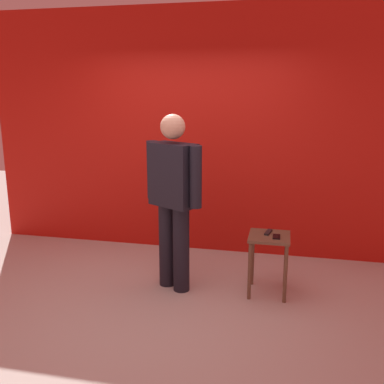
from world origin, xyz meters
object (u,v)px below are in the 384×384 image
at_px(cell_phone, 276,237).
at_px(tv_remote, 268,232).
at_px(side_table, 269,248).
at_px(standing_person, 174,194).

bearing_deg(cell_phone, tv_remote, 127.65).
bearing_deg(side_table, standing_person, -175.90).
relative_size(side_table, cell_phone, 4.29).
distance_m(standing_person, cell_phone, 1.10).
bearing_deg(cell_phone, standing_person, -178.92).
relative_size(standing_person, cell_phone, 12.47).
xyz_separation_m(side_table, cell_phone, (0.07, -0.04, 0.14)).
height_order(cell_phone, tv_remote, tv_remote).
bearing_deg(side_table, cell_phone, -30.99).
bearing_deg(side_table, tv_remote, 103.30).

